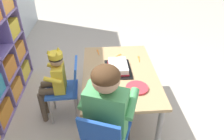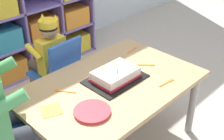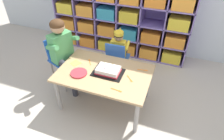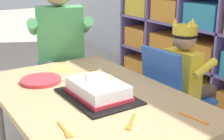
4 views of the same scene
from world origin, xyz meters
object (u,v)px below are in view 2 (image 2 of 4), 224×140
Objects in this scene: birthday_cake_on_tray at (115,76)px; activity_table at (111,91)px; adult_helper_seated at (2,102)px; fork_at_table_front_edge at (133,49)px; classroom_chair_blue at (59,72)px; fork_by_napkin at (167,82)px; child_with_crown at (48,53)px; paper_plate_stack at (92,112)px; fork_beside_plate_stack at (147,65)px; fork_near_cake_tray at (64,91)px.

activity_table is at bearing -168.22° from birthday_cake_on_tray.
adult_helper_seated is 1.11m from fork_at_table_front_edge.
fork_by_napkin is at bearing 106.90° from classroom_chair_blue.
activity_table is 1.39× the size of child_with_crown.
birthday_cake_on_tray is 0.45m from fork_at_table_front_edge.
activity_table is 8.67× the size of fork_at_table_front_edge.
paper_plate_stack reaches higher than fork_by_napkin.
fork_at_table_front_edge is 1.24× the size of fork_beside_plate_stack.
paper_plate_stack is 0.56m from fork_by_napkin.
birthday_cake_on_tray is (0.07, -0.66, 0.05)m from child_with_crown.
fork_beside_plate_stack is (0.63, 0.12, -0.01)m from paper_plate_stack.
fork_at_table_front_edge is (0.40, 0.20, -0.03)m from birthday_cake_on_tray.
fork_at_table_front_edge is at bearing 25.27° from activity_table.
fork_by_napkin is at bearing 118.42° from fork_beside_plate_stack.
activity_table is 10.78× the size of fork_beside_plate_stack.
fork_beside_plate_stack is (0.36, -0.57, 0.14)m from classroom_chair_blue.
classroom_chair_blue is at bearing 97.28° from birthday_cake_on_tray.
fork_near_cake_tray is (-0.32, 0.13, -0.03)m from birthday_cake_on_tray.
classroom_chair_blue is at bearing 89.81° from child_with_crown.
fork_by_napkin is (0.91, -0.40, -0.12)m from adult_helper_seated.
child_with_crown reaches higher than classroom_chair_blue.
fork_beside_plate_stack is at bearing 115.90° from child_with_crown.
adult_helper_seated reaches higher than fork_by_napkin.
paper_plate_stack reaches higher than fork_at_table_front_edge.
child_with_crown reaches higher than fork_by_napkin.
fork_at_table_front_edge is 1.09× the size of fork_near_cake_tray.
fork_by_napkin is at bearing -51.56° from birthday_cake_on_tray.
adult_helper_seated is (-0.65, 0.15, 0.19)m from activity_table.
fork_beside_plate_stack is (-0.11, -0.23, 0.00)m from fork_at_table_front_edge.
adult_helper_seated is at bearing 37.20° from child_with_crown.
paper_plate_stack is at bearing 16.04° from fork_at_table_front_edge.
fork_beside_plate_stack is 0.25m from fork_by_napkin.
child_with_crown reaches higher than fork_at_table_front_edge.
paper_plate_stack is 0.82m from fork_at_table_front_edge.
fork_at_table_front_edge is (1.10, 0.06, -0.12)m from adult_helper_seated.
fork_near_cake_tray is at bearing -3.69° from fork_at_table_front_edge.
child_with_crown is 0.96m from fork_by_napkin.
fork_at_table_front_edge and fork_near_cake_tray have the same top height.
adult_helper_seated is at bearing 38.03° from fork_beside_plate_stack.
activity_table is 9.42× the size of fork_near_cake_tray.
child_with_crown is at bearing -14.45° from fork_beside_plate_stack.
classroom_chair_blue is at bearing 91.97° from activity_table.
fork_by_napkin is (0.55, -0.12, -0.01)m from paper_plate_stack.
child_with_crown reaches higher than fork_near_cake_tray.
fork_by_napkin reaches higher than activity_table.
adult_helper_seated is 0.40m from fork_near_cake_tray.
child_with_crown is 0.58m from fork_near_cake_tray.
fork_at_table_front_edge is at bearing 134.27° from child_with_crown.
fork_at_table_front_edge is 1.03× the size of fork_by_napkin.
child_with_crown is 0.66m from fork_at_table_front_edge.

